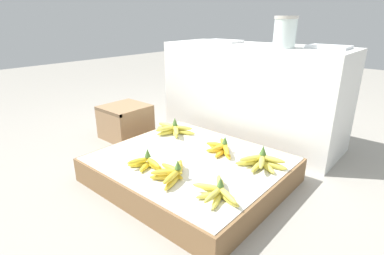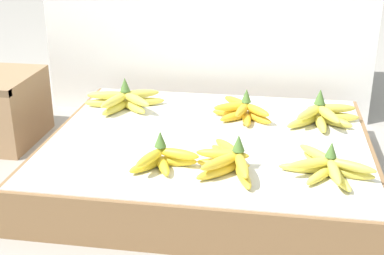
% 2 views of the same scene
% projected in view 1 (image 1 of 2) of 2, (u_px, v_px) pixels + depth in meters
% --- Properties ---
extents(ground_plane, '(10.00, 10.00, 0.00)m').
position_uv_depth(ground_plane, '(190.00, 180.00, 1.69)').
color(ground_plane, gray).
extents(display_platform, '(0.97, 0.84, 0.14)m').
position_uv_depth(display_platform, '(190.00, 169.00, 1.66)').
color(display_platform, olive).
rests_on(display_platform, ground_plane).
extents(back_vendor_table, '(1.30, 0.48, 0.69)m').
position_uv_depth(back_vendor_table, '(251.00, 93.00, 2.18)').
color(back_vendor_table, white).
rests_on(back_vendor_table, ground_plane).
extents(wooden_crate, '(0.31, 0.32, 0.25)m').
position_uv_depth(wooden_crate, '(126.00, 121.00, 2.26)').
color(wooden_crate, '#997551').
rests_on(wooden_crate, ground_plane).
extents(banana_bunch_front_midleft, '(0.19, 0.14, 0.10)m').
position_uv_depth(banana_bunch_front_midleft, '(146.00, 163.00, 1.52)').
color(banana_bunch_front_midleft, yellow).
rests_on(banana_bunch_front_midleft, display_platform).
extents(banana_bunch_front_midright, '(0.17, 0.25, 0.10)m').
position_uv_depth(banana_bunch_front_midright, '(172.00, 173.00, 1.42)').
color(banana_bunch_front_midright, gold).
rests_on(banana_bunch_front_midright, display_platform).
extents(banana_bunch_front_right, '(0.25, 0.23, 0.09)m').
position_uv_depth(banana_bunch_front_right, '(217.00, 192.00, 1.28)').
color(banana_bunch_front_right, '#DBCC4C').
rests_on(banana_bunch_front_right, display_platform).
extents(banana_bunch_middle_left, '(0.28, 0.20, 0.11)m').
position_uv_depth(banana_bunch_middle_left, '(173.00, 129.00, 1.97)').
color(banana_bunch_middle_left, '#DBCC4C').
rests_on(banana_bunch_middle_left, display_platform).
extents(banana_bunch_middle_midright, '(0.21, 0.20, 0.10)m').
position_uv_depth(banana_bunch_middle_midright, '(221.00, 148.00, 1.70)').
color(banana_bunch_middle_midright, gold).
rests_on(banana_bunch_middle_midright, display_platform).
extents(banana_bunch_middle_right, '(0.25, 0.16, 0.11)m').
position_uv_depth(banana_bunch_middle_right, '(262.00, 162.00, 1.53)').
color(banana_bunch_middle_right, '#DBCC4C').
rests_on(banana_bunch_middle_right, display_platform).
extents(glass_jar, '(0.14, 0.14, 0.19)m').
position_uv_depth(glass_jar, '(285.00, 32.00, 1.81)').
color(glass_jar, silver).
rests_on(glass_jar, back_vendor_table).
extents(foam_tray_white, '(0.27, 0.17, 0.02)m').
position_uv_depth(foam_tray_white, '(223.00, 41.00, 2.25)').
color(foam_tray_white, white).
rests_on(foam_tray_white, back_vendor_table).
extents(foam_tray_dark, '(0.24, 0.17, 0.02)m').
position_uv_depth(foam_tray_dark, '(329.00, 47.00, 1.81)').
color(foam_tray_dark, white).
rests_on(foam_tray_dark, back_vendor_table).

